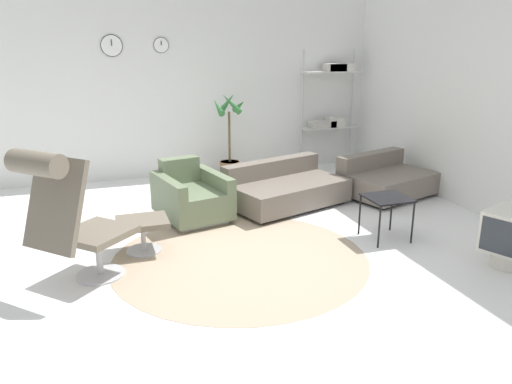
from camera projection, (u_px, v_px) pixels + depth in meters
ground_plane at (244, 250)px, 5.20m from camera, size 12.00×12.00×0.00m
wall_back at (182, 87)px, 7.75m from camera, size 12.00×0.09×2.80m
wall_right at (505, 103)px, 5.73m from camera, size 0.06×12.00×2.80m
round_rug at (240, 258)px, 4.99m from camera, size 2.55×2.55×0.01m
lounge_chair at (68, 209)px, 4.16m from camera, size 1.02×1.01×1.28m
ottoman at (143, 227)px, 5.08m from camera, size 0.51×0.43×0.35m
armchair_red at (191, 198)px, 6.05m from camera, size 0.91×1.06×0.69m
couch_low at (285, 190)px, 6.53m from camera, size 1.70×1.29×0.56m
couch_second at (386, 181)px, 6.95m from camera, size 1.42×1.20×0.56m
side_table at (387, 201)px, 5.36m from camera, size 0.45×0.45×0.48m
crt_television at (512, 235)px, 4.72m from camera, size 0.65×0.60×0.56m
potted_plant at (230, 147)px, 7.81m from camera, size 0.49×0.43×1.35m
shelf_unit at (332, 97)px, 8.33m from camera, size 0.98×0.28×1.95m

